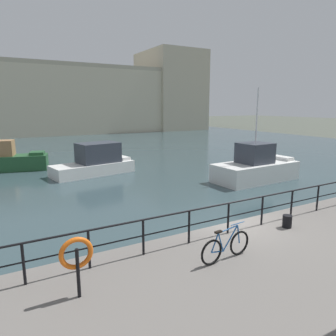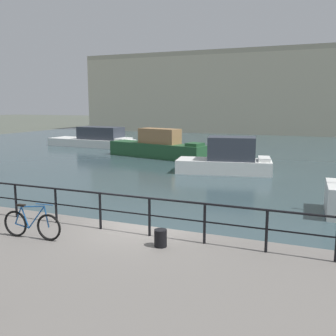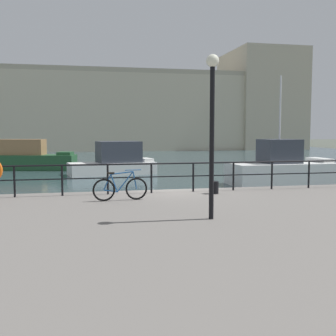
% 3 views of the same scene
% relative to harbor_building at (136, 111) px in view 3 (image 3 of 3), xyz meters
% --- Properties ---
extents(ground_plane, '(240.00, 240.00, 0.00)m').
position_rel_harbor_building_xyz_m(ground_plane, '(-5.76, -53.60, -6.41)').
color(ground_plane, '#4C5147').
extents(water_basin, '(80.00, 60.00, 0.01)m').
position_rel_harbor_building_xyz_m(water_basin, '(-5.76, -23.40, -6.40)').
color(water_basin, '#33474C').
rests_on(water_basin, ground_plane).
extents(quay_promenade, '(56.00, 13.00, 0.93)m').
position_rel_harbor_building_xyz_m(quay_promenade, '(-5.76, -60.10, -5.94)').
color(quay_promenade, slate).
rests_on(quay_promenade, ground_plane).
extents(harbor_building, '(66.70, 14.38, 16.71)m').
position_rel_harbor_building_xyz_m(harbor_building, '(0.00, 0.00, 0.00)').
color(harbor_building, '#C1B79E').
rests_on(harbor_building, ground_plane).
extents(moored_white_yacht, '(9.22, 3.92, 2.45)m').
position_rel_harbor_building_xyz_m(moored_white_yacht, '(-13.95, -34.01, -5.50)').
color(moored_white_yacht, '#23512D').
rests_on(moored_white_yacht, water_basin).
extents(moored_blue_motorboat, '(6.40, 3.35, 2.38)m').
position_rel_harbor_building_xyz_m(moored_blue_motorboat, '(-6.76, -38.99, -5.45)').
color(moored_blue_motorboat, white).
rests_on(moored_blue_motorboat, water_basin).
extents(moored_cabin_cruiser, '(6.24, 2.91, 6.31)m').
position_rel_harbor_building_xyz_m(moored_cabin_cruiser, '(2.31, -46.54, -5.48)').
color(moored_cabin_cruiser, white).
rests_on(moored_cabin_cruiser, water_basin).
extents(quay_railing, '(24.90, 0.07, 1.08)m').
position_rel_harbor_building_xyz_m(quay_railing, '(-6.75, -54.35, -4.74)').
color(quay_railing, black).
rests_on(quay_railing, quay_promenade).
extents(parked_bicycle, '(1.77, 0.20, 0.98)m').
position_rel_harbor_building_xyz_m(parked_bicycle, '(-7.99, -55.74, -5.09)').
color(parked_bicycle, black).
rests_on(parked_bicycle, quay_promenade).
extents(mooring_bollard, '(0.32, 0.32, 0.44)m').
position_rel_harbor_building_xyz_m(mooring_bollard, '(-4.60, -54.97, -5.26)').
color(mooring_bollard, black).
rests_on(mooring_bollard, quay_promenade).
extents(quay_lamp_post, '(0.32, 0.32, 4.10)m').
position_rel_harbor_building_xyz_m(quay_lamp_post, '(-6.01, -59.01, -2.81)').
color(quay_lamp_post, black).
rests_on(quay_lamp_post, quay_promenade).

